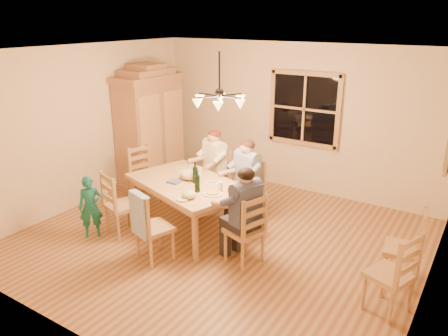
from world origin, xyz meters
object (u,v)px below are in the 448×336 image
Objects in this scene: adult_slate_man at (245,204)px; chair_spare_front at (388,287)px; armoire at (150,130)px; wine_bottle_b at (197,181)px; chair_far_right at (246,202)px; adult_woman at (214,158)px; chair_spare_back at (401,260)px; child at (91,207)px; chair_far_left at (214,187)px; chair_near_right at (155,238)px; adult_plaid_man at (246,171)px; wine_bottle_a at (195,172)px; chair_end_right at (244,241)px; chair_end_left at (146,186)px; dining_table at (188,188)px; chandelier at (219,100)px.

chair_spare_front is (1.86, -0.05, -0.54)m from adult_slate_man.
armoire reaches higher than wine_bottle_b.
adult_woman reaches higher than chair_far_right.
wine_bottle_b is 0.33× the size of chair_spare_back.
chair_far_left is at bearing 17.40° from child.
adult_plaid_man is at bearing 93.37° from chair_near_right.
chair_far_right is 1.05m from wine_bottle_a.
wine_bottle_b reaches higher than chair_spare_back.
chair_end_right is at bearing 99.54° from chair_spare_back.
dining_table is at bearing 90.00° from chair_end_left.
chair_end_right is 3.00× the size of wine_bottle_a.
chair_far_right is 3.00× the size of wine_bottle_a.
adult_slate_man reaches higher than chair_end_right.
adult_plaid_man is at bearing -2.70° from child.
chair_far_right is at bearing 46.64° from chair_end_right.
chair_end_left is 1.81m from wine_bottle_b.
chair_far_left is 2.03m from adult_slate_man.
chair_spare_back is (1.86, 0.62, 0.00)m from chair_end_right.
wine_bottle_a is (1.92, -1.17, -0.13)m from armoire.
adult_slate_man is at bearing 153.43° from chair_far_left.
chair_spare_front is at bearing -41.10° from child.
chair_near_right is at bearing -87.30° from wine_bottle_a.
child is at bearing 117.64° from chair_spare_front.
chair_spare_back is (0.00, 0.67, 0.00)m from chair_spare_front.
chair_near_right is 1.32m from adult_slate_man.
chair_far_left is at bearing 63.43° from adult_slate_man.
dining_table is (-0.63, 0.07, -1.42)m from chandelier.
chair_near_right is at bearing 120.44° from chair_spare_front.
chandelier is 1.94m from chair_far_right.
wine_bottle_a reaches higher than chair_end_left.
adult_slate_man is 1.93m from chair_spare_front.
chair_near_right is (0.17, -0.97, -0.36)m from dining_table.
chair_end_right is at bearing -28.40° from chandelier.
armoire is at bearing 9.73° from chair_far_left.
chair_end_right is 1.00× the size of chair_spare_back.
chair_far_right and chair_near_right have the same top height.
adult_plaid_man is at bearing 91.47° from chandelier.
wine_bottle_a is at bearing 86.60° from chair_end_right.
adult_woman reaches higher than wine_bottle_b.
armoire is at bearing 152.21° from chandelier.
chandelier is 0.88× the size of adult_plaid_man.
chair_end_right is at bearing -33.94° from child.
adult_plaid_man is (0.61, 0.72, 0.18)m from dining_table.
chair_far_left is at bearing 68.17° from chair_spare_back.
chandelier is 0.78× the size of chair_near_right.
chair_end_right is at bearing 153.43° from adult_woman.
armoire is at bearing 69.76° from chair_spare_back.
wine_bottle_a is at bearing 125.43° from chair_far_left.
adult_plaid_man reaches higher than dining_table.
dining_table is 0.29m from wine_bottle_a.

